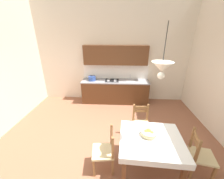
# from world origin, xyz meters

# --- Properties ---
(ground_plane) EXTENTS (6.35, 6.09, 0.10)m
(ground_plane) POSITION_xyz_m (0.00, 0.00, -0.05)
(ground_plane) COLOR #935B42
(wall_back) EXTENTS (6.35, 0.12, 4.15)m
(wall_back) POSITION_xyz_m (0.00, 2.80, 2.08)
(wall_back) COLOR silver
(wall_back) RESTS_ON ground_plane
(kitchen_cabinetry) EXTENTS (2.59, 0.63, 2.20)m
(kitchen_cabinetry) POSITION_xyz_m (0.12, 2.47, 0.86)
(kitchen_cabinetry) COLOR #56331C
(kitchen_cabinetry) RESTS_ON ground_plane
(dining_table) EXTENTS (1.24, 1.09, 0.75)m
(dining_table) POSITION_xyz_m (0.91, -0.49, 0.62)
(dining_table) COLOR brown
(dining_table) RESTS_ON ground_plane
(dining_chair_kitchen_side) EXTENTS (0.45, 0.45, 0.93)m
(dining_chair_kitchen_side) POSITION_xyz_m (0.86, 0.39, 0.44)
(dining_chair_kitchen_side) COLOR #D1BC89
(dining_chair_kitchen_side) RESTS_ON ground_plane
(dining_chair_window_side) EXTENTS (0.50, 0.50, 0.93)m
(dining_chair_window_side) POSITION_xyz_m (1.85, -0.54, 0.44)
(dining_chair_window_side) COLOR #D1BC89
(dining_chair_window_side) RESTS_ON ground_plane
(dining_chair_tv_side) EXTENTS (0.47, 0.47, 0.93)m
(dining_chair_tv_side) POSITION_xyz_m (0.02, -0.54, 0.44)
(dining_chair_tv_side) COLOR #D1BC89
(dining_chair_tv_side) RESTS_ON ground_plane
(fruit_bowl) EXTENTS (0.30, 0.30, 0.12)m
(fruit_bowl) POSITION_xyz_m (0.86, -0.41, 0.81)
(fruit_bowl) COLOR tan
(fruit_bowl) RESTS_ON dining_table
(pendant_lamp) EXTENTS (0.32, 0.32, 0.80)m
(pendant_lamp) POSITION_xyz_m (0.91, -0.53, 2.13)
(pendant_lamp) COLOR black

